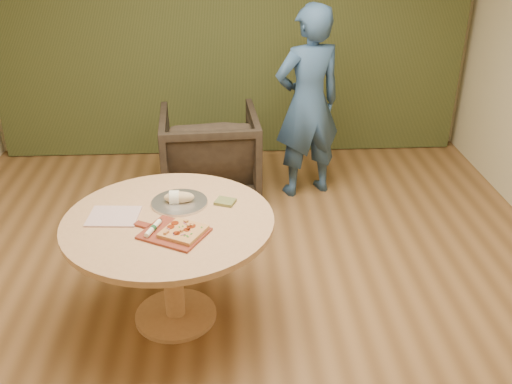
{
  "coord_description": "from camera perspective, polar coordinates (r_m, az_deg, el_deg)",
  "views": [
    {
      "loc": [
        -0.06,
        -2.92,
        2.47
      ],
      "look_at": [
        0.12,
        0.25,
        0.83
      ],
      "focal_mm": 40.0,
      "sensor_mm": 36.0,
      "label": 1
    }
  ],
  "objects": [
    {
      "name": "room_shell",
      "position": [
        3.11,
        -1.92,
        7.13
      ],
      "size": [
        5.04,
        6.04,
        2.84
      ],
      "color": "olive",
      "rests_on": "ground"
    },
    {
      "name": "newspaper",
      "position": [
        3.57,
        -14.04,
        -2.37
      ],
      "size": [
        0.32,
        0.27,
        0.01
      ],
      "primitive_type": "cube",
      "rotation": [
        0.0,
        0.0,
        -0.07
      ],
      "color": "white",
      "rests_on": "pedestal_table"
    },
    {
      "name": "serving_tray",
      "position": [
        3.64,
        -7.66,
        -1.03
      ],
      "size": [
        0.36,
        0.36,
        0.02
      ],
      "color": "silver",
      "rests_on": "pedestal_table"
    },
    {
      "name": "cutlery_roll",
      "position": [
        3.34,
        -10.25,
        -3.58
      ],
      "size": [
        0.09,
        0.19,
        0.03
      ],
      "rotation": [
        0.0,
        0.0,
        -0.36
      ],
      "color": "white",
      "rests_on": "pizza_paddle"
    },
    {
      "name": "bread_roll",
      "position": [
        3.63,
        -7.83,
        -0.53
      ],
      "size": [
        0.19,
        0.09,
        0.09
      ],
      "color": "#DEBF87",
      "rests_on": "serving_tray"
    },
    {
      "name": "flatbread_pizza",
      "position": [
        3.29,
        -7.3,
        -3.91
      ],
      "size": [
        0.3,
        0.3,
        0.04
      ],
      "rotation": [
        0.0,
        0.0,
        -0.51
      ],
      "color": "#DB9F55",
      "rests_on": "pizza_paddle"
    },
    {
      "name": "green_packet",
      "position": [
        3.62,
        -3.1,
        -0.98
      ],
      "size": [
        0.15,
        0.14,
        0.02
      ],
      "primitive_type": "cube",
      "rotation": [
        0.0,
        0.0,
        -0.39
      ],
      "color": "#525928",
      "rests_on": "pedestal_table"
    },
    {
      "name": "pizza_paddle",
      "position": [
        3.32,
        -8.33,
        -4.08
      ],
      "size": [
        0.47,
        0.41,
        0.01
      ],
      "rotation": [
        0.0,
        0.0,
        -0.51
      ],
      "color": "maroon",
      "rests_on": "pedestal_table"
    },
    {
      "name": "pedestal_table",
      "position": [
        3.56,
        -8.61,
        -4.61
      ],
      "size": [
        1.28,
        1.28,
        0.75
      ],
      "rotation": [
        0.0,
        0.0,
        -0.22
      ],
      "color": "tan",
      "rests_on": "ground"
    },
    {
      "name": "armchair",
      "position": [
        5.21,
        -4.64,
        4.28
      ],
      "size": [
        0.91,
        0.85,
        0.88
      ],
      "primitive_type": "imported",
      "rotation": [
        0.0,
        0.0,
        3.2
      ],
      "color": "black",
      "rests_on": "ground"
    },
    {
      "name": "person_standing",
      "position": [
        5.1,
        5.22,
        8.8
      ],
      "size": [
        0.73,
        0.59,
        1.73
      ],
      "primitive_type": "imported",
      "rotation": [
        0.0,
        0.0,
        3.47
      ],
      "color": "#30517C",
      "rests_on": "ground"
    },
    {
      "name": "curtain",
      "position": [
        5.92,
        -2.69,
        16.82
      ],
      "size": [
        4.8,
        0.14,
        2.78
      ],
      "primitive_type": "cube",
      "color": "#333B1B",
      "rests_on": "ground"
    }
  ]
}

